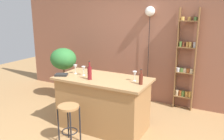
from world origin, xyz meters
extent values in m
plane|color=#A37A4C|center=(0.00, 0.00, 0.00)|extent=(12.00, 12.00, 0.00)
cube|color=#8C5642|center=(0.00, 1.95, 1.40)|extent=(6.40, 0.10, 2.80)
cube|color=#9E7042|center=(0.00, 0.30, 0.44)|extent=(1.49, 0.76, 0.88)
cube|color=#A87F51|center=(0.00, 0.30, 0.90)|extent=(1.62, 0.82, 0.04)
cylinder|color=black|center=(-0.32, -0.52, 0.30)|extent=(0.02, 0.02, 0.60)
cylinder|color=black|center=(-0.08, -0.52, 0.30)|extent=(0.02, 0.02, 0.60)
cylinder|color=black|center=(-0.32, -0.28, 0.30)|extent=(0.02, 0.02, 0.60)
cylinder|color=black|center=(-0.08, -0.28, 0.30)|extent=(0.02, 0.02, 0.60)
torus|color=black|center=(-0.20, -0.40, 0.20)|extent=(0.25, 0.25, 0.02)
cylinder|color=#9E7042|center=(-0.20, -0.40, 0.61)|extent=(0.33, 0.33, 0.03)
cube|color=brown|center=(0.91, 1.81, 1.05)|extent=(0.02, 0.14, 2.10)
cube|color=brown|center=(1.27, 1.81, 1.05)|extent=(0.02, 0.14, 2.10)
cube|color=brown|center=(1.09, 1.81, 0.26)|extent=(0.35, 0.14, 0.02)
cylinder|color=beige|center=(0.96, 1.81, 0.33)|extent=(0.07, 0.07, 0.12)
cylinder|color=#994C23|center=(1.03, 1.81, 0.33)|extent=(0.07, 0.07, 0.12)
cylinder|color=#4C7033|center=(1.09, 1.81, 0.33)|extent=(0.07, 0.07, 0.12)
cylinder|color=#AD7A38|center=(1.16, 1.81, 0.33)|extent=(0.07, 0.07, 0.12)
cylinder|color=gold|center=(1.23, 1.82, 0.33)|extent=(0.07, 0.07, 0.12)
cube|color=brown|center=(1.09, 1.81, 0.79)|extent=(0.35, 0.14, 0.02)
cylinder|color=silver|center=(0.95, 1.80, 0.84)|extent=(0.08, 0.08, 0.08)
cylinder|color=#4C7033|center=(1.02, 1.81, 0.84)|extent=(0.08, 0.08, 0.08)
cylinder|color=beige|center=(1.09, 1.82, 0.84)|extent=(0.08, 0.08, 0.08)
cylinder|color=#994C23|center=(1.15, 1.82, 0.84)|extent=(0.08, 0.08, 0.08)
cylinder|color=beige|center=(1.22, 1.80, 0.84)|extent=(0.08, 0.08, 0.08)
cube|color=brown|center=(1.09, 1.81, 1.31)|extent=(0.35, 0.14, 0.02)
cylinder|color=#4C7033|center=(0.96, 1.80, 1.37)|extent=(0.05, 0.05, 0.11)
cylinder|color=brown|center=(1.02, 1.81, 1.37)|extent=(0.05, 0.05, 0.11)
cylinder|color=#AD7A38|center=(1.10, 1.81, 1.37)|extent=(0.05, 0.05, 0.11)
cylinder|color=gold|center=(1.15, 1.81, 1.37)|extent=(0.05, 0.05, 0.11)
cylinder|color=silver|center=(1.23, 1.82, 1.37)|extent=(0.05, 0.05, 0.11)
cube|color=brown|center=(1.09, 1.81, 1.84)|extent=(0.35, 0.14, 0.02)
cylinder|color=gold|center=(0.97, 1.81, 1.88)|extent=(0.07, 0.07, 0.07)
cylinder|color=#AD7A38|center=(1.10, 1.81, 1.88)|extent=(0.07, 0.07, 0.07)
cylinder|color=#4C7033|center=(1.21, 1.81, 1.88)|extent=(0.07, 0.07, 0.07)
cylinder|color=#2D2823|center=(-1.49, 1.09, 0.18)|extent=(0.29, 0.29, 0.36)
cylinder|color=#A86B4C|center=(-1.49, 1.09, 0.47)|extent=(0.33, 0.33, 0.23)
cylinder|color=brown|center=(-1.49, 1.09, 0.67)|extent=(0.03, 0.03, 0.16)
ellipsoid|color=#2D7033|center=(-1.49, 1.09, 0.96)|extent=(0.61, 0.55, 0.49)
cylinder|color=maroon|center=(-0.14, 0.11, 1.03)|extent=(0.07, 0.07, 0.22)
cylinder|color=maroon|center=(-0.14, 0.11, 1.18)|extent=(0.03, 0.03, 0.08)
cylinder|color=black|center=(-0.14, 0.11, 1.23)|extent=(0.03, 0.03, 0.01)
cylinder|color=#5B2319|center=(0.71, 0.26, 1.00)|extent=(0.06, 0.06, 0.17)
cylinder|color=#5B2319|center=(0.71, 0.26, 1.12)|extent=(0.02, 0.02, 0.06)
cylinder|color=black|center=(0.71, 0.26, 1.16)|extent=(0.03, 0.03, 0.01)
cylinder|color=silver|center=(-0.57, 0.31, 0.92)|extent=(0.06, 0.06, 0.00)
cylinder|color=silver|center=(-0.57, 0.31, 0.96)|extent=(0.01, 0.01, 0.07)
cone|color=silver|center=(-0.57, 0.31, 1.04)|extent=(0.07, 0.07, 0.08)
cylinder|color=silver|center=(0.55, 0.39, 0.92)|extent=(0.06, 0.06, 0.00)
cylinder|color=silver|center=(0.55, 0.39, 0.96)|extent=(0.01, 0.01, 0.07)
cone|color=silver|center=(0.55, 0.39, 1.04)|extent=(0.07, 0.07, 0.08)
cylinder|color=silver|center=(-0.38, 0.28, 0.92)|extent=(0.06, 0.06, 0.00)
cylinder|color=silver|center=(-0.38, 0.28, 0.96)|extent=(0.01, 0.01, 0.07)
cone|color=silver|center=(-0.38, 0.28, 1.04)|extent=(0.07, 0.07, 0.08)
cube|color=black|center=(-0.71, 0.08, 0.94)|extent=(0.25, 0.22, 0.03)
cylinder|color=black|center=(0.28, 1.84, 1.01)|extent=(0.01, 0.01, 2.02)
sphere|color=white|center=(0.28, 1.84, 2.02)|extent=(0.21, 0.21, 0.21)
camera|label=1|loc=(1.92, -3.01, 2.04)|focal=37.38mm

